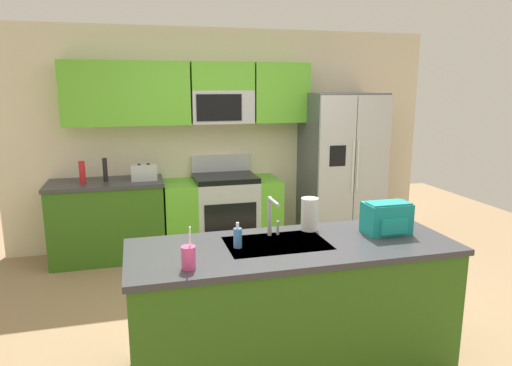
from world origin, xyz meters
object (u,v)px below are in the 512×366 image
at_px(paper_towel_roll, 309,214).
at_px(bottle_red, 82,172).
at_px(refrigerator, 341,169).
at_px(soap_dispenser, 238,237).
at_px(pepper_mill, 105,170).
at_px(sink_faucet, 272,213).
at_px(drink_cup_pink, 189,257).
at_px(backpack, 387,217).
at_px(toaster, 144,172).
at_px(range_oven, 222,213).

bearing_deg(paper_towel_roll, bottle_red, 129.20).
relative_size(refrigerator, soap_dispenser, 10.88).
relative_size(pepper_mill, paper_towel_roll, 1.07).
distance_m(pepper_mill, sink_faucet, 2.59).
distance_m(pepper_mill, drink_cup_pink, 2.78).
bearing_deg(bottle_red, backpack, -46.26).
height_order(toaster, drink_cup_pink, drink_cup_pink).
bearing_deg(range_oven, refrigerator, -2.76).
relative_size(range_oven, bottle_red, 5.62).
bearing_deg(range_oven, bottle_red, -177.92).
xyz_separation_m(drink_cup_pink, paper_towel_roll, (0.94, 0.50, 0.05)).
bearing_deg(sink_faucet, drink_cup_pink, -145.66).
xyz_separation_m(range_oven, backpack, (0.74, -2.43, 0.57)).
xyz_separation_m(soap_dispenser, paper_towel_roll, (0.59, 0.23, 0.05)).
height_order(range_oven, soap_dispenser, range_oven).
distance_m(range_oven, paper_towel_roll, 2.30).
height_order(toaster, backpack, backpack).
bearing_deg(pepper_mill, paper_towel_roll, -55.36).
height_order(range_oven, refrigerator, refrigerator).
relative_size(soap_dispenser, backpack, 0.53).
relative_size(drink_cup_pink, backpack, 0.80).
distance_m(pepper_mill, backpack, 3.17).
relative_size(toaster, bottle_red, 1.16).
height_order(pepper_mill, sink_faucet, sink_faucet).
bearing_deg(soap_dispenser, backpack, 1.01).
bearing_deg(toaster, soap_dispenser, -77.53).
distance_m(range_oven, drink_cup_pink, 2.86).
height_order(range_oven, toaster, range_oven).
bearing_deg(pepper_mill, toaster, -6.90).
xyz_separation_m(bottle_red, soap_dispenser, (1.18, -2.39, -0.05)).
xyz_separation_m(sink_faucet, soap_dispenser, (-0.28, -0.16, -0.10)).
bearing_deg(refrigerator, soap_dispenser, -127.91).
bearing_deg(bottle_red, range_oven, 2.08).
relative_size(bottle_red, paper_towel_roll, 1.01).
xyz_separation_m(bottle_red, backpack, (2.27, -2.37, -0.00)).
xyz_separation_m(pepper_mill, sink_faucet, (1.22, -2.29, 0.04)).
bearing_deg(paper_towel_roll, range_oven, 95.89).
relative_size(paper_towel_roll, backpack, 0.75).
bearing_deg(sink_faucet, toaster, 109.86).
height_order(bottle_red, sink_faucet, sink_faucet).
height_order(sink_faucet, drink_cup_pink, sink_faucet).
height_order(toaster, paper_towel_roll, paper_towel_roll).
relative_size(pepper_mill, backpack, 0.81).
distance_m(refrigerator, backpack, 2.48).
bearing_deg(bottle_red, paper_towel_roll, -50.80).
distance_m(refrigerator, paper_towel_roll, 2.49).
height_order(drink_cup_pink, soap_dispenser, drink_cup_pink).
distance_m(range_oven, soap_dispenser, 2.53).
relative_size(refrigerator, paper_towel_roll, 7.71).
relative_size(toaster, soap_dispenser, 1.65).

